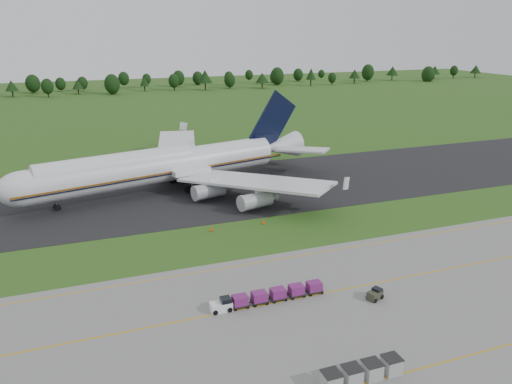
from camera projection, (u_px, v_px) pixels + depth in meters
name	position (u px, v px, depth m)	size (l,w,h in m)	color
ground	(228.00, 240.00, 86.34)	(600.00, 600.00, 0.00)	#2A5018
apron	(317.00, 355.00, 56.02)	(300.00, 52.00, 0.06)	slate
taxiway	(191.00, 193.00, 111.29)	(300.00, 40.00, 0.08)	black
apron_markings	(291.00, 322.00, 62.27)	(300.00, 30.20, 0.01)	#CA920B
tree_line	(136.00, 81.00, 285.33)	(529.87, 23.31, 11.77)	black
aircraft	(164.00, 165.00, 111.30)	(72.85, 68.91, 20.43)	silver
baggage_train	(266.00, 296.00, 66.60)	(15.90, 1.69, 1.62)	white
utility_cart	(375.00, 295.00, 67.39)	(2.46, 1.98, 1.18)	#303324
uld_row	(362.00, 372.00, 51.73)	(9.08, 1.88, 1.86)	#9D9D9D
edge_markers	(238.00, 226.00, 91.74)	(10.59, 0.30, 0.60)	#E54907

